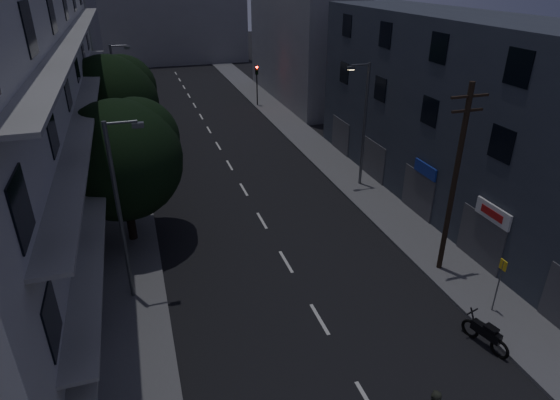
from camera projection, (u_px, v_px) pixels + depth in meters
ground at (228, 163)px, 35.47m from camera, size 160.00×160.00×0.00m
sidewalk_left at (125, 174)px, 33.40m from camera, size 3.00×90.00×0.15m
sidewalk_right at (320, 151)px, 37.47m from camera, size 3.00×90.00×0.15m
lane_markings at (213, 137)px, 40.80m from camera, size 0.15×60.50×0.01m
building_left at (13, 109)px, 23.13m from camera, size 7.00×36.00×14.00m
building_right at (468, 118)px, 26.88m from camera, size 6.19×28.00×11.00m
building_far_left at (64, 25)px, 48.29m from camera, size 6.00×20.00×16.00m
building_far_right at (302, 38)px, 50.35m from camera, size 6.00×20.00×13.00m
building_far_end at (166, 28)px, 71.66m from camera, size 24.00×8.00×10.00m
tree_near at (122, 156)px, 23.28m from camera, size 6.12×6.12×7.55m
tree_mid at (110, 100)px, 31.81m from camera, size 6.56×6.56×8.08m
tree_far at (116, 86)px, 39.96m from camera, size 5.30×5.30×6.55m
traffic_signal_far_right at (257, 77)px, 48.65m from camera, size 0.28×0.37×4.10m
traffic_signal_far_left at (130, 88)px, 44.29m from camera, size 0.28×0.37×4.10m
street_lamp_left_near at (121, 206)px, 18.95m from camera, size 1.51×0.25×8.00m
street_lamp_right at (363, 120)px, 29.74m from camera, size 1.51×0.25×8.00m
street_lamp_left_far at (119, 92)px, 36.41m from camera, size 1.51×0.25×8.00m
utility_pole at (455, 179)px, 20.74m from camera, size 1.80×0.24×9.00m
bus_stop_sign at (500, 276)px, 19.20m from camera, size 0.06×0.35×2.52m
motorcycle at (485, 335)px, 18.07m from camera, size 0.81×2.08×1.36m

